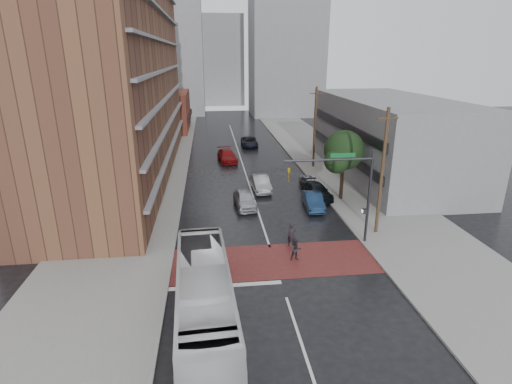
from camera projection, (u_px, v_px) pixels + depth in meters
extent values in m
plane|color=black|center=(275.00, 264.00, 27.28)|extent=(160.00, 160.00, 0.00)
cube|color=maroon|center=(274.00, 261.00, 27.75)|extent=(14.00, 5.00, 0.02)
cube|color=gray|center=(151.00, 170.00, 49.47)|extent=(9.00, 90.00, 0.15)
cube|color=gray|center=(331.00, 164.00, 52.00)|extent=(9.00, 90.00, 0.15)
cube|color=brown|center=(116.00, 51.00, 43.72)|extent=(10.00, 44.00, 28.00)
cube|color=brown|center=(167.00, 111.00, 75.53)|extent=(8.00, 16.00, 7.00)
cube|color=gray|center=(388.00, 137.00, 46.42)|extent=(11.00, 26.00, 9.00)
cube|color=gray|center=(164.00, 44.00, 93.79)|extent=(18.00, 16.00, 32.00)
cube|color=gray|center=(286.00, 34.00, 90.58)|extent=(16.00, 14.00, 36.00)
cube|color=gray|center=(222.00, 61.00, 112.60)|extent=(12.00, 10.00, 24.00)
cylinder|color=#332319|center=(342.00, 180.00, 38.83)|extent=(0.36, 0.36, 4.00)
sphere|color=#1B3216|center=(344.00, 150.00, 37.86)|extent=(3.80, 3.80, 3.80)
sphere|color=#1B3216|center=(337.00, 161.00, 37.27)|extent=(2.40, 2.40, 2.40)
sphere|color=#1B3216|center=(349.00, 154.00, 38.89)|extent=(2.60, 2.60, 2.60)
cylinder|color=#2D2D33|center=(369.00, 198.00, 29.26)|extent=(0.20, 0.20, 7.20)
cylinder|color=#2D2D33|center=(329.00, 160.00, 27.93)|extent=(6.40, 0.16, 0.16)
imported|color=gold|center=(289.00, 175.00, 27.95)|extent=(0.20, 0.16, 1.00)
cube|color=#0C5926|center=(343.00, 155.00, 27.94)|extent=(1.80, 0.05, 0.30)
cube|color=#2D2D33|center=(364.00, 211.00, 29.56)|extent=(0.30, 0.30, 0.35)
cylinder|color=#473321|center=(382.00, 174.00, 30.38)|extent=(0.26, 0.26, 10.00)
cube|color=#473321|center=(388.00, 118.00, 29.01)|extent=(1.60, 0.12, 0.12)
cylinder|color=#473321|center=(315.00, 128.00, 49.16)|extent=(0.26, 0.26, 10.00)
cube|color=#473321|center=(317.00, 93.00, 47.80)|extent=(1.60, 0.12, 0.12)
imported|color=silver|center=(205.00, 296.00, 20.74)|extent=(3.37, 12.07, 3.33)
imported|color=black|center=(292.00, 235.00, 29.60)|extent=(0.69, 0.48, 1.82)
imported|color=black|center=(296.00, 250.00, 27.59)|extent=(0.75, 0.59, 1.55)
imported|color=#B1B5B9|center=(245.00, 199.00, 37.27)|extent=(2.13, 4.64, 1.54)
imported|color=#ACAFB4|center=(261.00, 183.00, 41.88)|extent=(1.86, 4.84, 1.57)
imported|color=maroon|center=(227.00, 156.00, 53.37)|extent=(2.85, 5.58, 1.55)
imported|color=black|center=(249.00, 142.00, 62.18)|extent=(2.56, 5.39, 1.49)
imported|color=#142846|center=(313.00, 201.00, 37.01)|extent=(1.87, 4.54, 1.46)
imported|color=black|center=(317.00, 191.00, 39.80)|extent=(2.63, 5.09, 1.41)
imported|color=#9D9EA5|center=(309.00, 182.00, 42.80)|extent=(1.77, 3.75, 1.24)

